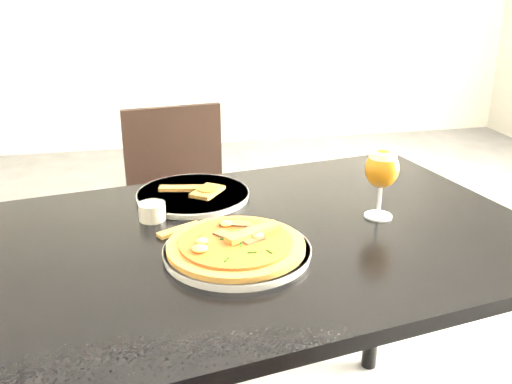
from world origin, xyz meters
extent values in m
cube|color=black|center=(-0.26, -0.26, 0.73)|extent=(1.31, 0.99, 0.03)
cylinder|color=black|center=(-0.85, -0.02, 0.36)|extent=(0.05, 0.05, 0.72)
cylinder|color=black|center=(0.21, 0.16, 0.36)|extent=(0.05, 0.05, 0.72)
cube|color=black|center=(-0.36, 0.52, 0.41)|extent=(0.43, 0.43, 0.04)
cylinder|color=black|center=(-0.50, 0.35, 0.19)|extent=(0.03, 0.03, 0.39)
cylinder|color=black|center=(-0.19, 0.39, 0.19)|extent=(0.03, 0.03, 0.39)
cylinder|color=black|center=(-0.54, 0.65, 0.19)|extent=(0.03, 0.03, 0.39)
cylinder|color=black|center=(-0.23, 0.69, 0.19)|extent=(0.03, 0.03, 0.39)
cube|color=black|center=(-0.39, 0.69, 0.63)|extent=(0.36, 0.07, 0.38)
cylinder|color=silver|center=(-0.33, -0.35, 0.76)|extent=(0.29, 0.29, 0.02)
cylinder|color=brown|center=(-0.34, -0.36, 0.77)|extent=(0.27, 0.27, 0.01)
cylinder|color=#B0280E|center=(-0.34, -0.36, 0.78)|extent=(0.23, 0.23, 0.01)
cube|color=#4A3520|center=(-0.31, -0.36, 0.79)|extent=(0.05, 0.03, 0.00)
cube|color=#4A3520|center=(-0.34, -0.31, 0.79)|extent=(0.03, 0.05, 0.00)
cube|color=#4A3520|center=(-0.40, -0.36, 0.79)|extent=(0.05, 0.03, 0.00)
cube|color=#4A3520|center=(-0.34, -0.39, 0.79)|extent=(0.03, 0.05, 0.00)
ellipsoid|color=#E9E14C|center=(-0.32, -0.35, 0.79)|extent=(0.03, 0.03, 0.01)
ellipsoid|color=#E9E14C|center=(-0.33, -0.29, 0.79)|extent=(0.03, 0.03, 0.01)
ellipsoid|color=#E9E14C|center=(-0.35, -0.35, 0.79)|extent=(0.03, 0.03, 0.01)
ellipsoid|color=#E9E14C|center=(-0.40, -0.39, 0.79)|extent=(0.03, 0.03, 0.01)
ellipsoid|color=#E9E14C|center=(-0.34, -0.38, 0.79)|extent=(0.03, 0.03, 0.01)
ellipsoid|color=#E9E14C|center=(-0.28, -0.39, 0.79)|extent=(0.03, 0.03, 0.01)
cube|color=#11480C|center=(-0.33, -0.34, 0.78)|extent=(0.01, 0.02, 0.00)
cube|color=#11480C|center=(-0.35, -0.31, 0.78)|extent=(0.01, 0.02, 0.00)
cube|color=#11480C|center=(-0.40, -0.32, 0.78)|extent=(0.02, 0.01, 0.00)
cube|color=#11480C|center=(-0.37, -0.36, 0.78)|extent=(0.02, 0.01, 0.00)
cube|color=#11480C|center=(-0.38, -0.40, 0.78)|extent=(0.01, 0.02, 0.00)
cube|color=#11480C|center=(-0.34, -0.37, 0.78)|extent=(0.00, 0.02, 0.00)
cube|color=#11480C|center=(-0.31, -0.39, 0.78)|extent=(0.01, 0.02, 0.00)
cube|color=#11480C|center=(-0.26, -0.37, 0.78)|extent=(0.02, 0.01, 0.00)
cube|color=#11480C|center=(-0.31, -0.34, 0.78)|extent=(0.02, 0.01, 0.00)
cube|color=brown|center=(-0.30, -0.33, 0.79)|extent=(0.13, 0.08, 0.01)
cylinder|color=silver|center=(-0.39, -0.03, 0.76)|extent=(0.35, 0.35, 0.01)
cube|color=brown|center=(-0.41, 0.00, 0.77)|extent=(0.11, 0.05, 0.01)
cube|color=brown|center=(-0.35, -0.04, 0.77)|extent=(0.10, 0.10, 0.01)
cylinder|color=#B0280E|center=(-0.35, -0.04, 0.78)|extent=(0.05, 0.05, 0.00)
cube|color=brown|center=(-0.44, -0.22, 0.75)|extent=(0.10, 0.07, 0.01)
cylinder|color=beige|center=(-0.49, -0.14, 0.77)|extent=(0.06, 0.06, 0.04)
cylinder|color=gold|center=(-0.49, -0.14, 0.78)|extent=(0.05, 0.05, 0.01)
cylinder|color=silver|center=(0.02, -0.23, 0.75)|extent=(0.06, 0.06, 0.00)
cylinder|color=silver|center=(0.02, -0.23, 0.79)|extent=(0.01, 0.01, 0.07)
ellipsoid|color=#95580E|center=(0.02, -0.23, 0.87)|extent=(0.08, 0.08, 0.09)
cylinder|color=silver|center=(0.02, -0.23, 0.90)|extent=(0.06, 0.06, 0.01)
camera|label=1|loc=(-0.51, -1.35, 1.28)|focal=40.00mm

